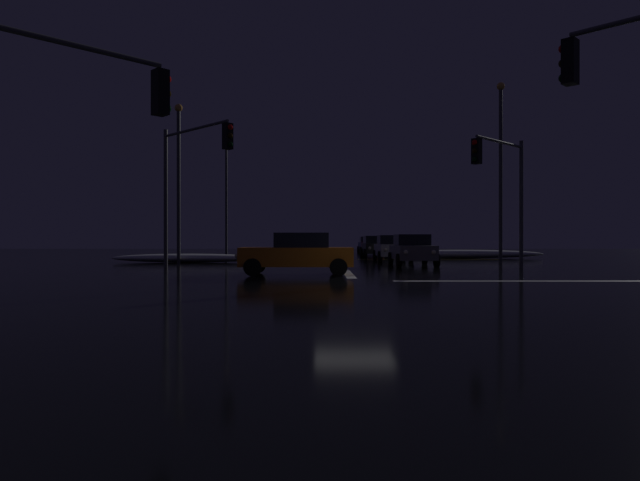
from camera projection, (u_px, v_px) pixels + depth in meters
name	position (u px, v px, depth m)	size (l,w,h in m)	color
ground	(357.00, 283.00, 18.00)	(120.00, 120.00, 0.10)	black
stop_line_north	(347.00, 268.00, 25.81)	(0.35, 13.34, 0.01)	white
centre_line_ns	(339.00, 259.00, 37.41)	(22.00, 0.15, 0.01)	yellow
crosswalk_bar_east	(607.00, 281.00, 17.96)	(13.34, 0.40, 0.01)	white
snow_bank_left_curb	(191.00, 258.00, 32.42)	(8.71, 1.50, 0.50)	white
snow_bank_right_curb	(463.00, 254.00, 39.34)	(11.63, 1.50, 0.59)	white
sedan_gray	(415.00, 250.00, 28.57)	(2.02, 4.33, 1.57)	slate
sedan_silver	(395.00, 248.00, 34.56)	(2.02, 4.33, 1.57)	#B7B7BC
sedan_black	(379.00, 246.00, 41.22)	(2.02, 4.33, 1.57)	black
sedan_red	(376.00, 245.00, 47.86)	(2.02, 4.33, 1.57)	maroon
sedan_blue	(372.00, 245.00, 54.14)	(2.02, 4.33, 1.57)	navy
sedan_orange_crossing	(300.00, 253.00, 21.35)	(4.33, 2.02, 1.57)	#C66014
traffic_signal_ne	(506.00, 177.00, 24.91)	(3.17, 3.17, 5.87)	#4C4C51
traffic_signal_sw	(43.00, 108.00, 11.35)	(3.73, 3.73, 5.66)	#4C4C51
traffic_signal_nw	(193.00, 168.00, 24.78)	(3.74, 3.74, 6.39)	#4C4C51
streetlamp_right_near	(504.00, 160.00, 31.36)	(0.44, 0.44, 10.00)	#424247
streetlamp_left_near	(182.00, 171.00, 31.44)	(0.44, 0.44, 8.81)	#424247
streetlamp_left_far	(229.00, 185.00, 47.44)	(0.44, 0.44, 10.29)	#424247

